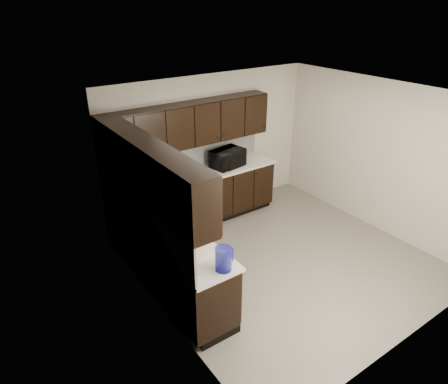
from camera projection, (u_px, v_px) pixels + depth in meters
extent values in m
plane|color=gray|center=(282.00, 260.00, 6.11)|extent=(4.00, 4.00, 0.00)
plane|color=white|center=(295.00, 96.00, 5.01)|extent=(4.00, 4.00, 0.00)
cube|color=#BDB6A2|center=(210.00, 146.00, 7.03)|extent=(4.00, 0.02, 2.50)
cube|color=#BDB6A2|center=(158.00, 229.00, 4.53)|extent=(0.02, 4.00, 2.50)
cube|color=#BDB6A2|center=(377.00, 157.00, 6.59)|extent=(0.02, 4.00, 2.50)
cube|color=#BDB6A2|center=(422.00, 255.00, 4.09)|extent=(4.00, 0.02, 2.50)
cube|color=black|center=(196.00, 200.00, 6.91)|extent=(3.00, 0.60, 0.90)
cube|color=black|center=(173.00, 264.00, 5.26)|extent=(0.60, 2.20, 0.90)
cube|color=black|center=(196.00, 220.00, 7.11)|extent=(3.00, 0.54, 0.10)
cube|color=black|center=(176.00, 287.00, 5.45)|extent=(0.54, 2.20, 0.10)
cube|color=silver|center=(195.00, 176.00, 6.70)|extent=(3.03, 0.63, 0.04)
cube|color=silver|center=(171.00, 234.00, 5.06)|extent=(0.63, 2.23, 0.04)
cube|color=silver|center=(186.00, 156.00, 6.80)|extent=(3.00, 0.02, 0.48)
cube|color=silver|center=(138.00, 213.00, 5.01)|extent=(0.02, 2.80, 0.48)
cube|color=black|center=(189.00, 125.00, 6.43)|extent=(3.00, 0.33, 0.70)
cube|color=black|center=(151.00, 171.00, 4.71)|extent=(0.33, 2.47, 0.70)
cube|color=#F6EBC9|center=(194.00, 208.00, 6.57)|extent=(0.58, 0.02, 0.78)
cube|color=#F6EBC9|center=(194.00, 189.00, 6.42)|extent=(0.58, 0.03, 0.08)
cylinder|color=black|center=(194.00, 189.00, 6.40)|extent=(0.04, 0.02, 0.04)
cube|color=#F6EBC9|center=(184.00, 243.00, 4.83)|extent=(0.54, 0.82, 0.03)
cube|color=#F6EBC9|center=(193.00, 256.00, 4.72)|extent=(0.42, 0.34, 0.16)
cube|color=#F6EBC9|center=(176.00, 241.00, 5.02)|extent=(0.42, 0.34, 0.16)
cylinder|color=silver|center=(167.00, 240.00, 4.67)|extent=(0.03, 0.03, 0.26)
cylinder|color=silver|center=(170.00, 230.00, 4.64)|extent=(0.14, 0.02, 0.02)
cylinder|color=#B2B2B7|center=(192.00, 254.00, 4.71)|extent=(0.20, 0.20, 0.10)
imported|color=black|center=(227.00, 158.00, 6.93)|extent=(0.63, 0.48, 0.32)
imported|color=gray|center=(226.00, 261.00, 4.35)|extent=(0.10, 0.10, 0.19)
imported|color=gray|center=(134.00, 203.00, 5.51)|extent=(0.13, 0.13, 0.25)
cube|color=#BCBCBE|center=(136.00, 182.00, 6.11)|extent=(0.47, 0.42, 0.24)
cube|color=white|center=(138.00, 198.00, 5.72)|extent=(0.53, 0.47, 0.17)
cylinder|color=#101199|center=(223.00, 259.00, 4.31)|extent=(0.24, 0.24, 0.28)
cylinder|color=#0E9B94|center=(171.00, 214.00, 5.26)|extent=(0.12, 0.12, 0.22)
cylinder|color=white|center=(153.00, 201.00, 5.50)|extent=(0.16, 0.16, 0.31)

